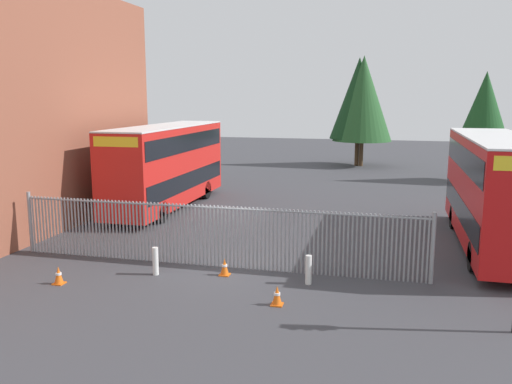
% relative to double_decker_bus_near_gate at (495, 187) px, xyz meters
% --- Properties ---
extents(ground_plane, '(100.00, 100.00, 0.00)m').
position_rel_double_decker_bus_near_gate_xyz_m(ground_plane, '(-9.40, 3.00, -2.42)').
color(ground_plane, '#3D3D42').
extents(palisade_fence, '(14.90, 0.14, 2.35)m').
position_rel_double_decker_bus_near_gate_xyz_m(palisade_fence, '(-9.97, -5.00, -1.24)').
color(palisade_fence, gray).
rests_on(palisade_fence, ground).
extents(double_decker_bus_near_gate, '(2.54, 10.81, 4.42)m').
position_rel_double_decker_bus_near_gate_xyz_m(double_decker_bus_near_gate, '(0.00, 0.00, 0.00)').
color(double_decker_bus_near_gate, red).
rests_on(double_decker_bus_near_gate, ground).
extents(double_decker_bus_behind_fence_left, '(2.54, 10.81, 4.42)m').
position_rel_double_decker_bus_near_gate_xyz_m(double_decker_bus_behind_fence_left, '(-15.55, 3.99, 0.00)').
color(double_decker_bus_behind_fence_left, red).
rests_on(double_decker_bus_behind_fence_left, ground).
extents(bollard_near_left, '(0.20, 0.20, 0.95)m').
position_rel_double_decker_bus_near_gate_xyz_m(bollard_near_left, '(-11.54, -6.36, -1.95)').
color(bollard_near_left, silver).
rests_on(bollard_near_left, ground).
extents(bollard_center_front, '(0.20, 0.20, 0.95)m').
position_rel_double_decker_bus_near_gate_xyz_m(bollard_center_front, '(-6.40, -6.00, -1.95)').
color(bollard_center_front, silver).
rests_on(bollard_center_front, ground).
extents(traffic_cone_by_gate, '(0.34, 0.34, 0.59)m').
position_rel_double_decker_bus_near_gate_xyz_m(traffic_cone_by_gate, '(-14.17, -7.96, -2.13)').
color(traffic_cone_by_gate, orange).
rests_on(traffic_cone_by_gate, ground).
extents(traffic_cone_mid_forecourt, '(0.34, 0.34, 0.59)m').
position_rel_double_decker_bus_near_gate_xyz_m(traffic_cone_mid_forecourt, '(-7.01, -7.97, -2.13)').
color(traffic_cone_mid_forecourt, orange).
rests_on(traffic_cone_mid_forecourt, ground).
extents(traffic_cone_near_kerb, '(0.34, 0.34, 0.59)m').
position_rel_double_decker_bus_near_gate_xyz_m(traffic_cone_near_kerb, '(-9.27, -5.84, -2.13)').
color(traffic_cone_near_kerb, orange).
rests_on(traffic_cone_near_kerb, ground).
extents(tree_tall_back, '(4.77, 4.77, 9.16)m').
position_rel_double_decker_bus_near_gate_xyz_m(tree_tall_back, '(-6.86, 24.51, 3.32)').
color(tree_tall_back, '#4C3823').
rests_on(tree_tall_back, ground).
extents(tree_short_side, '(4.98, 4.98, 9.28)m').
position_rel_double_decker_bus_near_gate_xyz_m(tree_short_side, '(-6.48, 24.31, 3.29)').
color(tree_short_side, '#4C3823').
rests_on(tree_short_side, ground).
extents(tree_mid_row, '(3.59, 3.59, 7.61)m').
position_rel_double_decker_bus_near_gate_xyz_m(tree_mid_row, '(2.09, 17.43, 2.61)').
color(tree_mid_row, '#4C3823').
rests_on(tree_mid_row, ground).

